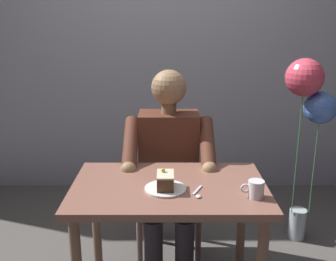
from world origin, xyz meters
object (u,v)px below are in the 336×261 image
object	(u,v)px
chair	(169,179)
dining_table	(169,205)
balloon_display	(309,107)
dessert_spoon	(198,193)
cake_slice	(165,180)
seated_person	(169,169)
coffee_cup	(256,189)

from	to	relation	value
chair	dining_table	bearing A→B (deg)	90.00
chair	balloon_display	xyz separation A→B (m)	(-0.91, -0.09, 0.46)
dessert_spoon	balloon_display	size ratio (longest dim) A/B	0.11
chair	cake_slice	world-z (taller)	chair
balloon_display	dining_table	bearing A→B (deg)	37.24
seated_person	balloon_display	distance (m)	1.00
balloon_display	dessert_spoon	bearing A→B (deg)	45.85
cake_slice	balloon_display	size ratio (longest dim) A/B	0.10
coffee_cup	dessert_spoon	bearing A→B (deg)	-7.36
cake_slice	coffee_cup	xyz separation A→B (m)	(-0.41, 0.08, -0.00)
seated_person	cake_slice	xyz separation A→B (m)	(0.02, 0.48, 0.13)
seated_person	balloon_display	world-z (taller)	balloon_display
dining_table	seated_person	size ratio (longest dim) A/B	0.78
dining_table	chair	bearing A→B (deg)	-90.00
cake_slice	balloon_display	bearing A→B (deg)	-141.13
seated_person	dessert_spoon	world-z (taller)	seated_person
cake_slice	coffee_cup	size ratio (longest dim) A/B	1.14
chair	seated_person	bearing A→B (deg)	90.00
seated_person	cake_slice	size ratio (longest dim) A/B	9.95
chair	seated_person	distance (m)	0.22
cake_slice	balloon_display	distance (m)	1.20
dining_table	seated_person	xyz separation A→B (m)	(-0.00, -0.42, 0.03)
seated_person	cake_slice	distance (m)	0.49
seated_person	dessert_spoon	size ratio (longest dim) A/B	8.79
seated_person	coffee_cup	distance (m)	0.70
dining_table	chair	size ratio (longest dim) A/B	1.05
chair	coffee_cup	bearing A→B (deg)	118.16
chair	seated_person	size ratio (longest dim) A/B	0.74
chair	coffee_cup	xyz separation A→B (m)	(-0.39, 0.74, 0.27)
dining_table	chair	distance (m)	0.61
chair	cake_slice	xyz separation A→B (m)	(0.02, 0.65, 0.27)
coffee_cup	cake_slice	bearing A→B (deg)	-11.65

